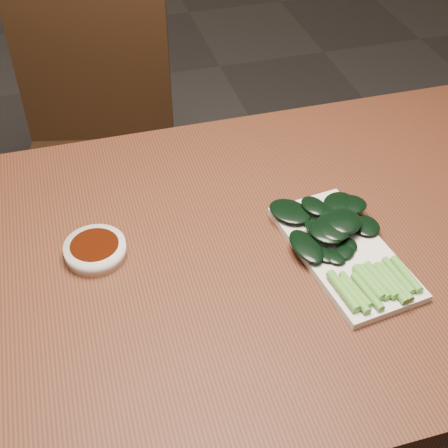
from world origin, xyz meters
TOP-DOWN VIEW (x-y plane):
  - table at (0.00, 0.00)m, footprint 1.40×0.80m
  - chair_far at (-0.14, 0.74)m, footprint 0.50×0.50m
  - sauce_bowl at (-0.20, 0.05)m, footprint 0.10×0.10m
  - serving_plate at (0.20, -0.06)m, footprint 0.18×0.31m
  - gai_lan at (0.20, -0.04)m, footprint 0.19×0.30m

SIDE VIEW (x-z plane):
  - chair_far at x=-0.14m, z-range 0.04..0.93m
  - table at x=0.00m, z-range 0.30..1.05m
  - serving_plate at x=0.20m, z-range 0.75..0.76m
  - sauce_bowl at x=-0.20m, z-range 0.75..0.78m
  - gai_lan at x=0.20m, z-range 0.76..0.79m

